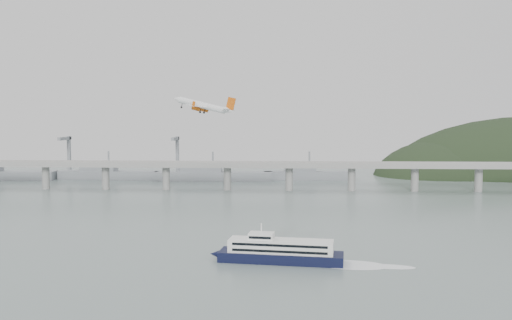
{
  "coord_description": "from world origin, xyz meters",
  "views": [
    {
      "loc": [
        13.48,
        -234.03,
        58.89
      ],
      "look_at": [
        0.0,
        55.0,
        36.0
      ],
      "focal_mm": 38.0,
      "sensor_mm": 36.0,
      "label": 1
    }
  ],
  "objects": [
    {
      "name": "bridge",
      "position": [
        -1.15,
        200.0,
        17.65
      ],
      "size": [
        800.0,
        22.0,
        23.9
      ],
      "color": "gray",
      "rests_on": "ground"
    },
    {
      "name": "ferry",
      "position": [
        13.5,
        -16.79,
        4.26
      ],
      "size": [
        83.27,
        21.9,
        15.73
      ],
      "rotation": [
        0.0,
        0.0,
        -0.13
      ],
      "color": "black",
      "rests_on": "ground"
    },
    {
      "name": "airliner",
      "position": [
        -29.87,
        67.0,
        65.29
      ],
      "size": [
        37.42,
        34.55,
        11.36
      ],
      "rotation": [
        0.05,
        -0.22,
        2.85
      ],
      "color": "white",
      "rests_on": "ground"
    },
    {
      "name": "ground",
      "position": [
        0.0,
        0.0,
        0.0
      ],
      "size": [
        900.0,
        900.0,
        0.0
      ],
      "primitive_type": "plane",
      "color": "slate",
      "rests_on": "ground"
    },
    {
      "name": "distant_fleet",
      "position": [
        -155.36,
        265.08,
        6.22
      ],
      "size": [
        453.0,
        60.9,
        40.0
      ],
      "color": "slate",
      "rests_on": "ground"
    }
  ]
}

